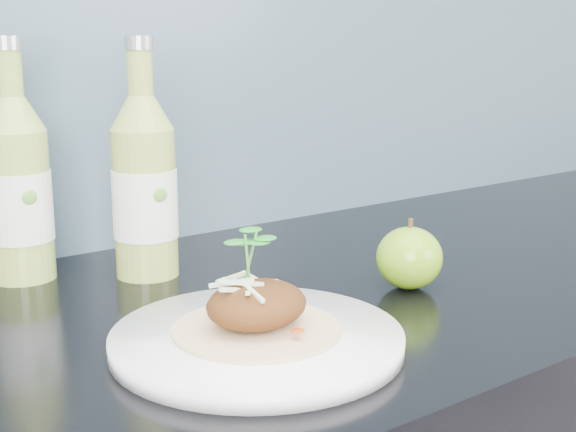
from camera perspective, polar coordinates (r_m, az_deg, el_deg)
name	(u,v)px	position (r m, az deg, el deg)	size (l,w,h in m)	color
dinner_plate	(257,340)	(0.73, -2.22, -8.79)	(0.34, 0.34, 0.02)	white
pork_taco	(257,301)	(0.71, -2.25, -6.07)	(0.15, 0.15, 0.10)	tan
green_apple	(409,258)	(0.89, 8.63, -2.96)	(0.08, 0.08, 0.08)	#619410
cider_bottle_left	(18,190)	(0.95, -18.66, 1.78)	(0.08, 0.08, 0.27)	#96AF48
cider_bottle_right	(145,187)	(0.93, -10.17, 2.01)	(0.10, 0.10, 0.27)	#97AA47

